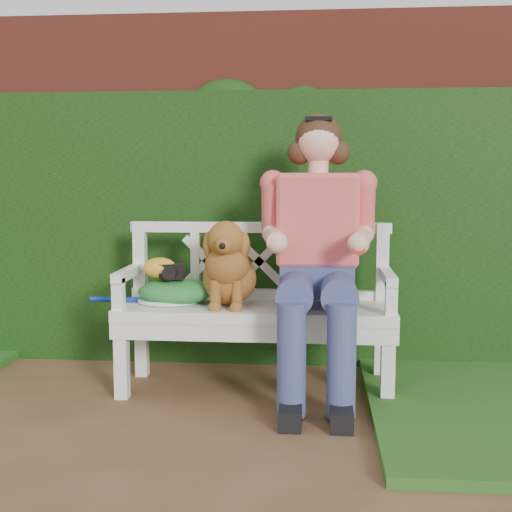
{
  "coord_description": "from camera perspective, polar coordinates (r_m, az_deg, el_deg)",
  "views": [
    {
      "loc": [
        0.83,
        -2.6,
        1.18
      ],
      "look_at": [
        0.5,
        1.08,
        0.75
      ],
      "focal_mm": 48.0,
      "sensor_mm": 36.0,
      "label": 1
    }
  ],
  "objects": [
    {
      "name": "ground",
      "position": [
        2.98,
        -12.01,
        -16.88
      ],
      "size": [
        60.0,
        60.0,
        0.0
      ],
      "primitive_type": "plane",
      "color": "brown"
    },
    {
      "name": "brick_wall",
      "position": [
        4.58,
        -5.32,
        5.6
      ],
      "size": [
        10.0,
        0.3,
        2.2
      ],
      "primitive_type": "cube",
      "color": "maroon",
      "rests_on": "ground"
    },
    {
      "name": "ivy_hedge",
      "position": [
        4.38,
        -5.8,
        2.27
      ],
      "size": [
        10.0,
        0.18,
        1.7
      ],
      "primitive_type": "cube",
      "color": "#1F4F12",
      "rests_on": "ground"
    },
    {
      "name": "garden_bench",
      "position": [
        3.82,
        0.0,
        -7.63
      ],
      "size": [
        1.65,
        0.8,
        0.48
      ],
      "primitive_type": null,
      "rotation": [
        0.0,
        0.0,
        0.13
      ],
      "color": "white",
      "rests_on": "ground"
    },
    {
      "name": "seated_woman",
      "position": [
        3.69,
        5.14,
        0.28
      ],
      "size": [
        0.76,
        0.95,
        1.55
      ],
      "primitive_type": null,
      "rotation": [
        0.0,
        0.0,
        -0.13
      ],
      "color": "#DA235A",
      "rests_on": "ground"
    },
    {
      "name": "dog",
      "position": [
        3.7,
        -2.29,
        -0.53
      ],
      "size": [
        0.37,
        0.47,
        0.48
      ],
      "primitive_type": null,
      "rotation": [
        0.0,
        0.0,
        -0.12
      ],
      "color": "#AD572D",
      "rests_on": "garden_bench"
    },
    {
      "name": "tennis_racket",
      "position": [
        3.85,
        -7.8,
        -3.67
      ],
      "size": [
        0.69,
        0.46,
        0.03
      ],
      "primitive_type": null,
      "rotation": [
        0.0,
        0.0,
        0.33
      ],
      "color": "white",
      "rests_on": "garden_bench"
    },
    {
      "name": "green_bag",
      "position": [
        3.82,
        -6.76,
        -2.91
      ],
      "size": [
        0.45,
        0.38,
        0.14
      ],
      "primitive_type": null,
      "rotation": [
        0.0,
        0.0,
        0.15
      ],
      "color": "#226E18",
      "rests_on": "garden_bench"
    },
    {
      "name": "camera_item",
      "position": [
        3.78,
        -6.99,
        -1.28
      ],
      "size": [
        0.13,
        0.1,
        0.09
      ],
      "primitive_type": "cube",
      "rotation": [
        0.0,
        0.0,
        0.03
      ],
      "color": "black",
      "rests_on": "green_bag"
    },
    {
      "name": "baseball_glove",
      "position": [
        3.81,
        -8.01,
        -1.0
      ],
      "size": [
        0.2,
        0.15,
        0.12
      ],
      "primitive_type": "ellipsoid",
      "rotation": [
        0.0,
        0.0,
        -0.09
      ],
      "color": "gold",
      "rests_on": "green_bag"
    }
  ]
}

